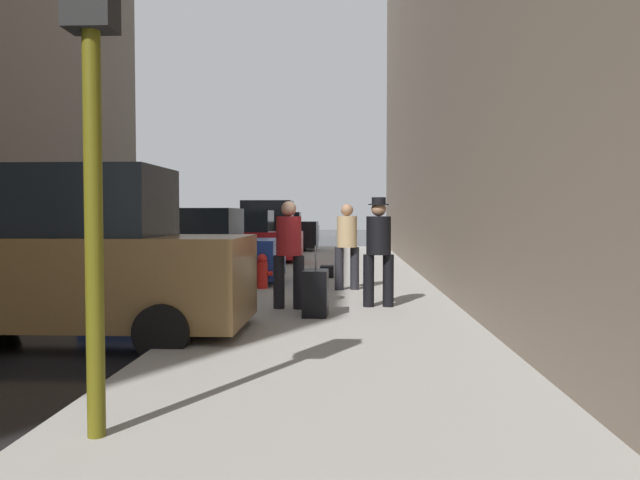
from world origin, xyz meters
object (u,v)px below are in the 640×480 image
parked_black_suv (264,229)px  pedestrian_with_fedora (379,246)px  traffic_light (92,45)px  parked_bronze_suv (72,262)px  parked_silver_sedan (279,230)px  parked_red_hatchback (237,240)px  fire_hydrant (262,271)px  duffel_bag (327,272)px  pedestrian_in_tan_coat (347,242)px  rolling_suitcase (316,293)px  parked_blue_sedan (188,251)px  pedestrian_in_red_jacket (289,249)px

parked_black_suv → pedestrian_with_fedora: bearing=-75.8°
parked_black_suv → traffic_light: (1.85, -22.04, 1.73)m
parked_bronze_suv → parked_silver_sedan: size_ratio=1.09×
parked_red_hatchback → fire_hydrant: 7.36m
parked_black_suv → pedestrian_with_fedora: (4.04, -15.99, 0.10)m
parked_bronze_suv → parked_silver_sedan: 24.09m
parked_black_suv → fire_hydrant: parked_black_suv is taller
parked_red_hatchback → fire_hydrant: size_ratio=5.97×
parked_silver_sedan → fire_hydrant: size_ratio=6.01×
parked_red_hatchback → duffel_bag: bearing=-57.8°
pedestrian_in_tan_coat → rolling_suitcase: (-0.46, -3.24, -0.61)m
rolling_suitcase → parked_red_hatchback: bearing=106.2°
parked_bronze_suv → duffel_bag: 7.70m
parked_silver_sedan → parked_black_suv: bearing=-90.0°
fire_hydrant → parked_red_hatchback: bearing=104.2°
pedestrian_in_tan_coat → parked_blue_sedan: bearing=160.6°
parked_red_hatchback → traffic_light: 15.84m
parked_silver_sedan → rolling_suitcase: 22.95m
parked_blue_sedan → traffic_light: size_ratio=1.18×
duffel_bag → parked_bronze_suv: bearing=-113.4°
parked_bronze_suv → duffel_bag: size_ratio=10.47×
pedestrian_in_red_jacket → rolling_suitcase: size_ratio=1.64×
parked_blue_sedan → pedestrian_in_red_jacket: 4.61m
rolling_suitcase → parked_bronze_suv: bearing=-156.4°
parked_red_hatchback → duffel_bag: (3.04, -4.84, -0.56)m
parked_silver_sedan → rolling_suitcase: parked_silver_sedan is taller
parked_silver_sedan → pedestrian_in_red_jacket: size_ratio=2.47×
parked_silver_sedan → duffel_bag: size_ratio=9.62×
parked_black_suv → parked_silver_sedan: bearing=90.0°
parked_red_hatchback → pedestrian_with_fedora: bearing=-67.1°
pedestrian_with_fedora → pedestrian_in_tan_coat: (-0.52, 2.28, -0.03)m
parked_red_hatchback → fire_hydrant: (1.80, -7.13, -0.35)m
traffic_light → parked_black_suv: bearing=94.8°
pedestrian_with_fedora → pedestrian_in_tan_coat: 2.34m
parked_black_suv → duffel_bag: parked_black_suv is taller
rolling_suitcase → duffel_bag: (-0.02, 5.69, -0.20)m
pedestrian_in_red_jacket → fire_hydrant: bearing=106.4°
parked_blue_sedan → traffic_light: (1.85, -9.56, 1.91)m
duffel_bag → rolling_suitcase: bearing=-89.8°
parked_bronze_suv → pedestrian_with_fedora: bearing=29.7°
parked_blue_sedan → rolling_suitcase: size_ratio=4.10×
fire_hydrant → pedestrian_with_fedora: size_ratio=0.40×
parked_bronze_suv → parked_silver_sedan: bearing=90.0°
pedestrian_in_tan_coat → pedestrian_with_fedora: bearing=-77.2°
parked_silver_sedan → fire_hydrant: (1.80, -19.35, -0.35)m
parked_red_hatchback → pedestrian_in_red_jacket: size_ratio=2.46×
parked_silver_sedan → rolling_suitcase: size_ratio=4.07×
parked_silver_sedan → traffic_light: (1.85, -27.83, 1.91)m
rolling_suitcase → duffel_bag: 5.70m
parked_silver_sedan → duffel_bag: 17.33m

